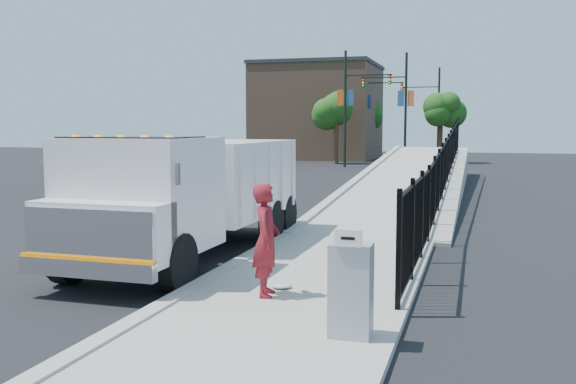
# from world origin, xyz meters

# --- Properties ---
(ground) EXTENTS (120.00, 120.00, 0.00)m
(ground) POSITION_xyz_m (0.00, 0.00, 0.00)
(ground) COLOR black
(ground) RESTS_ON ground
(sidewalk) EXTENTS (3.55, 12.00, 0.12)m
(sidewalk) POSITION_xyz_m (1.93, -2.00, 0.06)
(sidewalk) COLOR #9E998E
(sidewalk) RESTS_ON ground
(curb) EXTENTS (0.30, 12.00, 0.16)m
(curb) POSITION_xyz_m (0.00, -2.00, 0.08)
(curb) COLOR #ADAAA3
(curb) RESTS_ON ground
(ramp) EXTENTS (3.95, 24.06, 3.19)m
(ramp) POSITION_xyz_m (2.12, 16.00, 0.00)
(ramp) COLOR #9E998E
(ramp) RESTS_ON ground
(iron_fence) EXTENTS (0.10, 28.00, 1.80)m
(iron_fence) POSITION_xyz_m (3.55, 12.00, 0.90)
(iron_fence) COLOR black
(iron_fence) RESTS_ON ground
(truck) EXTENTS (2.71, 8.01, 2.73)m
(truck) POSITION_xyz_m (-1.39, 1.12, 1.54)
(truck) COLOR black
(truck) RESTS_ON ground
(worker) EXTENTS (0.59, 0.76, 1.85)m
(worker) POSITION_xyz_m (1.38, -1.80, 1.05)
(worker) COLOR maroon
(worker) RESTS_ON sidewalk
(utility_cabinet) EXTENTS (0.55, 0.40, 1.25)m
(utility_cabinet) POSITION_xyz_m (3.10, -3.45, 0.75)
(utility_cabinet) COLOR gray
(utility_cabinet) RESTS_ON sidewalk
(arrow_sign) EXTENTS (0.35, 0.04, 0.22)m
(arrow_sign) POSITION_xyz_m (3.10, -3.67, 1.48)
(arrow_sign) COLOR white
(arrow_sign) RESTS_ON utility_cabinet
(debris) EXTENTS (0.35, 0.35, 0.09)m
(debris) POSITION_xyz_m (1.47, -1.27, 0.16)
(debris) COLOR silver
(debris) RESTS_ON sidewalk
(light_pole_0) EXTENTS (3.77, 0.22, 8.00)m
(light_pole_0) POSITION_xyz_m (-3.91, 32.22, 4.36)
(light_pole_0) COLOR black
(light_pole_0) RESTS_ON ground
(light_pole_1) EXTENTS (3.78, 0.22, 8.00)m
(light_pole_1) POSITION_xyz_m (-0.64, 34.56, 4.36)
(light_pole_1) COLOR black
(light_pole_1) RESTS_ON ground
(light_pole_2) EXTENTS (3.77, 0.22, 8.00)m
(light_pole_2) POSITION_xyz_m (-4.06, 40.53, 4.36)
(light_pole_2) COLOR black
(light_pole_2) RESTS_ON ground
(light_pole_3) EXTENTS (3.78, 0.22, 8.00)m
(light_pole_3) POSITION_xyz_m (0.90, 47.22, 4.36)
(light_pole_3) COLOR black
(light_pole_3) RESTS_ON ground
(tree_0) EXTENTS (2.54, 2.54, 5.27)m
(tree_0) POSITION_xyz_m (-5.59, 35.76, 3.94)
(tree_0) COLOR #382314
(tree_0) RESTS_ON ground
(tree_1) EXTENTS (2.09, 2.09, 5.05)m
(tree_1) POSITION_xyz_m (1.86, 39.20, 3.90)
(tree_1) COLOR #382314
(tree_1) RESTS_ON ground
(tree_2) EXTENTS (2.87, 2.87, 5.44)m
(tree_2) POSITION_xyz_m (-5.05, 46.07, 3.96)
(tree_2) COLOR #382314
(tree_2) RESTS_ON ground
(building) EXTENTS (10.00, 10.00, 8.00)m
(building) POSITION_xyz_m (-9.00, 44.00, 4.00)
(building) COLOR #8C664C
(building) RESTS_ON ground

